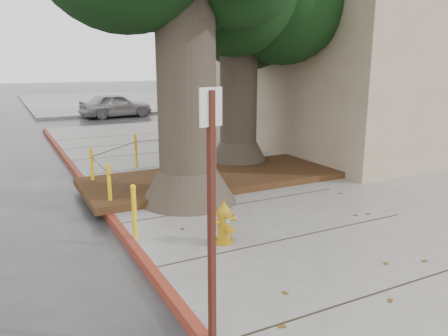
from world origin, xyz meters
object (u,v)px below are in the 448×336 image
object	(u,v)px
signpost	(211,205)
fire_hydrant	(224,223)
car_silver	(116,105)
car_red	(263,101)

from	to	relation	value
signpost	fire_hydrant	bearing A→B (deg)	46.10
signpost	car_silver	bearing A→B (deg)	65.06
fire_hydrant	car_red	size ratio (longest dim) A/B	0.19
fire_hydrant	car_red	distance (m)	22.39
signpost	car_silver	xyz separation A→B (m)	(4.21, 21.44, -0.97)
fire_hydrant	signpost	xyz separation A→B (m)	(-1.29, -2.23, 1.16)
signpost	car_red	world-z (taller)	signpost
fire_hydrant	signpost	distance (m)	2.82
car_red	signpost	bearing A→B (deg)	144.87
fire_hydrant	car_red	xyz separation A→B (m)	(12.47, 18.60, 0.12)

